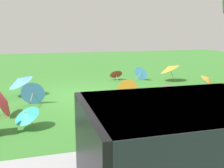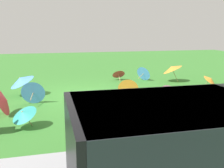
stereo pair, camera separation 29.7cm
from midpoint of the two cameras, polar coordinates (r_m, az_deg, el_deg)
name	(u,v)px [view 2 (the right image)]	position (r m, az deg, el deg)	size (l,w,h in m)	color
ground	(82,95)	(10.17, -5.69, -2.43)	(40.00, 40.00, 0.00)	#387A2D
van_dark	(218,140)	(4.19, 24.28, -11.26)	(4.63, 2.17, 1.53)	black
parasol_orange_0	(172,68)	(12.96, 13.67, 3.40)	(1.26, 1.27, 0.96)	tan
parasol_blue_0	(144,73)	(13.18, 7.74, 2.42)	(0.84, 0.85, 0.75)	tan
parasol_blue_1	(33,92)	(9.23, -16.00, -1.70)	(0.84, 0.80, 0.82)	tan
parasol_red_0	(118,73)	(13.16, 2.05, 2.36)	(0.64, 0.60, 0.61)	tan
parasol_pink_0	(169,92)	(9.47, 13.26, -1.75)	(0.69, 0.70, 0.65)	tan
parasol_blue_2	(159,101)	(7.75, 11.48, -3.74)	(1.22, 1.19, 0.88)	tan
parasol_teal_1	(23,113)	(6.95, -17.75, -6.20)	(0.90, 0.90, 0.63)	tan
parasol_orange_1	(210,79)	(12.29, 21.44, 0.96)	(0.82, 0.82, 0.59)	tan
parasol_blue_3	(21,80)	(10.38, -18.61, 0.84)	(1.14, 1.14, 0.93)	tan
parasol_red_1	(5,101)	(8.24, -21.58, -3.48)	(0.81, 0.90, 0.86)	tan
parasol_orange_4	(128,88)	(9.55, 4.48, -0.99)	(0.80, 0.75, 0.76)	tan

